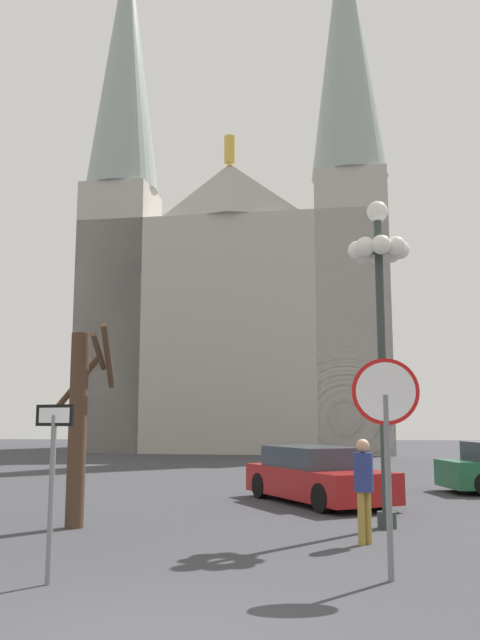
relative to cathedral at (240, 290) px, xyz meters
The scene contains 7 objects.
cathedral is the anchor object (origin of this frame).
stop_sign 36.05m from the cathedral, 82.36° to the right, with size 0.87×0.18×2.82m.
one_way_arrow_sign 36.39m from the cathedral, 89.35° to the right, with size 0.59×0.30×2.21m.
street_lamp 31.54m from the cathedral, 80.37° to the right, with size 1.22×1.22×6.36m.
bare_tree 32.11m from the cathedral, 91.22° to the right, with size 1.22×1.18×3.83m.
parked_car_far_red 28.91m from the cathedral, 81.53° to the right, with size 3.71×4.75×1.35m.
pedestrian_walking 33.92m from the cathedral, 81.88° to the right, with size 0.32×0.32×1.70m.
Camera 1 is at (1.43, -6.22, 2.03)m, focal length 37.35 mm.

